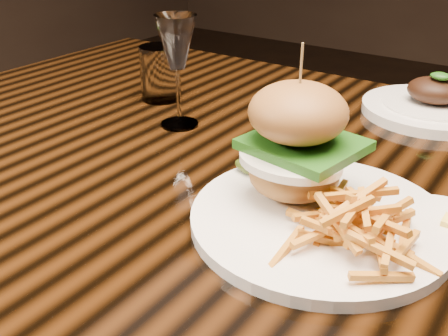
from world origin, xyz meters
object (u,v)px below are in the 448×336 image
Objects in this scene: wine_glass at (177,46)px; far_dish at (431,106)px; dining_table at (312,216)px; burger_plate at (316,182)px.

wine_glass is 0.47m from far_dish.
wine_glass reaches higher than dining_table.
burger_plate reaches higher than far_dish.
far_dish is (0.34, 0.30, -0.12)m from wine_glass.
wine_glass is at bearing 174.94° from dining_table.
far_dish is at bearing 109.56° from burger_plate.
wine_glass is (-0.32, 0.14, 0.08)m from burger_plate.
dining_table is at bearing 135.51° from burger_plate.
burger_plate is 1.27× the size of far_dish.
wine_glass is at bearing -138.91° from far_dish.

